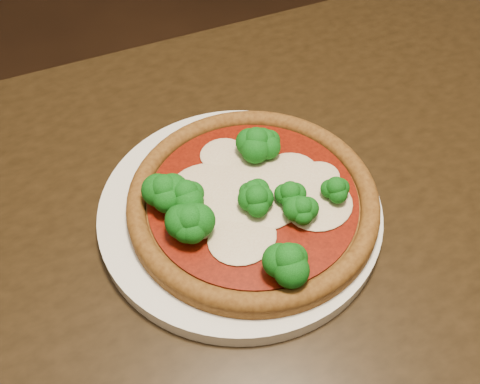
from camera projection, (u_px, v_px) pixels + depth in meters
dining_table at (284, 301)px, 0.62m from camera, size 1.45×1.14×0.75m
plate at (240, 210)px, 0.58m from camera, size 0.30×0.30×0.02m
pizza at (249, 199)px, 0.56m from camera, size 0.27×0.27×0.06m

